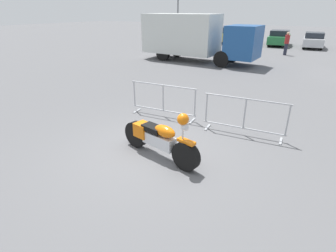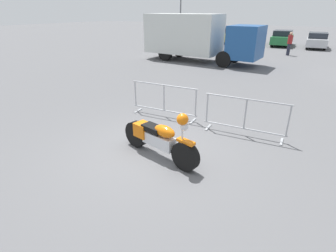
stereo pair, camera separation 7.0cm
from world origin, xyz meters
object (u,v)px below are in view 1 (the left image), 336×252
object	(u,v)px
parked_car_maroon	(249,36)
motorcycle	(159,138)
pedestrian	(287,43)
box_truck	(193,36)
parked_car_yellow	(220,35)
parked_car_blue	(194,34)
parked_car_green	(279,38)
street_lamp	(178,4)
crowd_barrier_near	(163,100)
parked_car_silver	(314,40)
crowd_barrier_far	(244,116)

from	to	relation	value
parked_car_maroon	motorcycle	bearing A→B (deg)	-173.68
pedestrian	parked_car_maroon	bearing A→B (deg)	24.81
box_truck	pedestrian	world-z (taller)	box_truck
parked_car_yellow	parked_car_maroon	xyz separation A→B (m)	(2.99, 0.46, -0.08)
parked_car_blue	parked_car_green	world-z (taller)	parked_car_green
motorcycle	box_truck	size ratio (longest dim) A/B	0.29
street_lamp	parked_car_blue	bearing A→B (deg)	96.24
crowd_barrier_near	parked_car_green	world-z (taller)	parked_car_green
street_lamp	pedestrian	bearing A→B (deg)	-4.68
parked_car_silver	box_truck	bearing A→B (deg)	146.69
box_truck	crowd_barrier_near	bearing A→B (deg)	-67.89
motorcycle	parked_car_maroon	bearing A→B (deg)	111.86
parked_car_blue	parked_car_green	xyz separation A→B (m)	(8.97, 0.32, 0.01)
crowd_barrier_near	pedestrian	size ratio (longest dim) A/B	1.34
parked_car_yellow	pedestrian	bearing A→B (deg)	-131.76
parked_car_green	street_lamp	world-z (taller)	street_lamp
parked_car_yellow	parked_car_maroon	bearing A→B (deg)	-86.02
motorcycle	box_truck	bearing A→B (deg)	124.08
crowd_barrier_near	parked_car_silver	xyz separation A→B (m)	(2.55, 21.36, 0.13)
crowd_barrier_far	parked_car_silver	xyz separation A→B (m)	(-0.09, 21.36, 0.13)
parked_car_yellow	pedestrian	xyz separation A→B (m)	(7.56, -5.68, 0.14)
crowd_barrier_near	parked_car_silver	bearing A→B (deg)	83.18
parked_car_blue	street_lamp	bearing A→B (deg)	-178.62
box_truck	parked_car_green	size ratio (longest dim) A/B	1.78
crowd_barrier_far	parked_car_green	distance (m)	21.72
crowd_barrier_near	pedestrian	xyz separation A→B (m)	(1.15, 15.65, 0.36)
crowd_barrier_near	parked_car_green	xyz separation A→B (m)	(-0.43, 21.50, 0.17)
parked_car_yellow	parked_car_silver	world-z (taller)	parked_car_yellow
motorcycle	crowd_barrier_near	distance (m)	2.61
parked_car_blue	parked_car_maroon	bearing A→B (deg)	-89.00
motorcycle	pedestrian	bearing A→B (deg)	101.25
motorcycle	crowd_barrier_far	xyz separation A→B (m)	(1.32, 2.25, 0.06)
parked_car_maroon	pedestrian	xyz separation A→B (m)	(4.57, -6.14, 0.22)
parked_car_blue	crowd_barrier_near	bearing A→B (deg)	-160.91
crowd_barrier_far	pedestrian	size ratio (longest dim) A/B	1.34
crowd_barrier_far	street_lamp	xyz separation A→B (m)	(-11.53, 16.47, 3.16)
motorcycle	parked_car_blue	distance (m)	25.76
parked_car_green	parked_car_maroon	bearing A→B (deg)	79.62
parked_car_blue	parked_car_maroon	distance (m)	6.01
parked_car_silver	pedestrian	world-z (taller)	pedestrian
motorcycle	crowd_barrier_near	world-z (taller)	motorcycle
crowd_barrier_far	box_truck	bearing A→B (deg)	123.86
motorcycle	parked_car_blue	xyz separation A→B (m)	(-10.72, 23.42, 0.22)
crowd_barrier_near	parked_car_green	distance (m)	21.50
parked_car_yellow	parked_car_maroon	size ratio (longest dim) A/B	1.11
crowd_barrier_near	box_truck	size ratio (longest dim) A/B	0.29
box_truck	parked_car_blue	xyz separation A→B (m)	(-5.59, 11.56, -0.92)
motorcycle	street_lamp	bearing A→B (deg)	129.31
motorcycle	street_lamp	distance (m)	21.56
crowd_barrier_far	box_truck	world-z (taller)	box_truck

